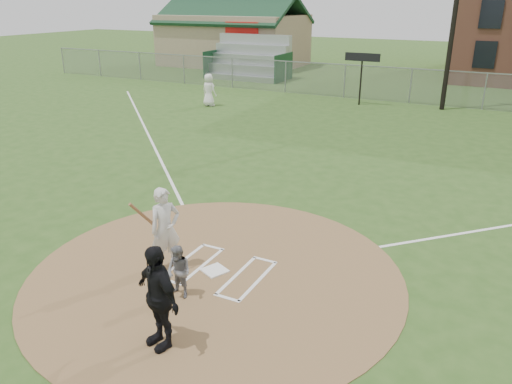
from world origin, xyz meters
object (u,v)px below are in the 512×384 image
at_px(home_plate, 215,270).
at_px(batter_at_plate, 165,229).
at_px(umpire, 158,297).
at_px(catcher, 179,272).
at_px(ondeck_player, 209,90).

distance_m(home_plate, batter_at_plate, 1.47).
bearing_deg(batter_at_plate, umpire, -56.10).
bearing_deg(catcher, umpire, -60.15).
distance_m(catcher, batter_at_plate, 1.35).
relative_size(ondeck_player, batter_at_plate, 0.94).
xyz_separation_m(home_plate, ondeck_player, (-10.03, 15.87, 0.87)).
xyz_separation_m(home_plate, catcher, (-0.11, -1.20, 0.56)).
bearing_deg(home_plate, umpire, -79.71).
relative_size(umpire, batter_at_plate, 1.02).
bearing_deg(home_plate, catcher, -95.15).
height_order(umpire, ondeck_player, umpire).
relative_size(home_plate, catcher, 0.43).
distance_m(home_plate, ondeck_player, 18.79).
xyz_separation_m(catcher, umpire, (0.58, -1.42, 0.41)).
distance_m(home_plate, umpire, 2.83).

